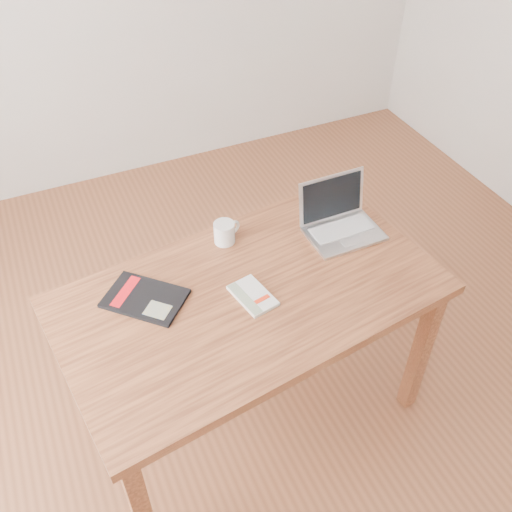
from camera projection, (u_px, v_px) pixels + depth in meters
name	position (u px, v px, depth m)	size (l,w,h in m)	color
room	(248.00, 131.00, 1.62)	(4.04, 4.04, 2.70)	brown
desk	(250.00, 309.00, 2.05)	(1.42, 0.93, 0.75)	brown
white_guidebook	(253.00, 296.00, 1.97)	(0.14, 0.19, 0.02)	beige
black_guidebook	(145.00, 298.00, 1.96)	(0.32, 0.31, 0.01)	black
laptop	(339.00, 220.00, 2.22)	(0.28, 0.23, 0.20)	silver
coffee_mug	(225.00, 232.00, 2.16)	(0.11, 0.08, 0.09)	white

